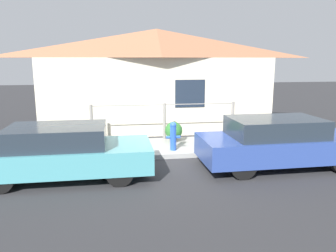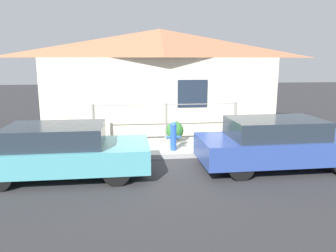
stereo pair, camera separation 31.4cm
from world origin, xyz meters
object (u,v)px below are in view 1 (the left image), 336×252
car_left (63,152)px  potted_plant_by_fence (95,138)px  fire_hydrant (173,135)px  potted_plant_near_hydrant (174,131)px  car_right (279,142)px

car_left → potted_plant_by_fence: 2.45m
car_left → potted_plant_by_fence: car_left is taller
car_left → fire_hydrant: 3.28m
potted_plant_near_hydrant → car_right: bearing=-46.9°
car_right → potted_plant_near_hydrant: 3.44m
potted_plant_near_hydrant → potted_plant_by_fence: bearing=-176.6°
potted_plant_by_fence → potted_plant_near_hydrant: bearing=3.4°
car_right → fire_hydrant: bearing=147.8°
fire_hydrant → potted_plant_by_fence: 2.47m
fire_hydrant → potted_plant_near_hydrant: 0.99m
car_left → potted_plant_near_hydrant: bearing=38.9°
fire_hydrant → potted_plant_near_hydrant: size_ratio=1.28×
car_right → potted_plant_near_hydrant: (-2.35, 2.51, -0.16)m
car_left → potted_plant_by_fence: (0.58, 2.36, -0.24)m
car_left → fire_hydrant: bearing=27.7°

